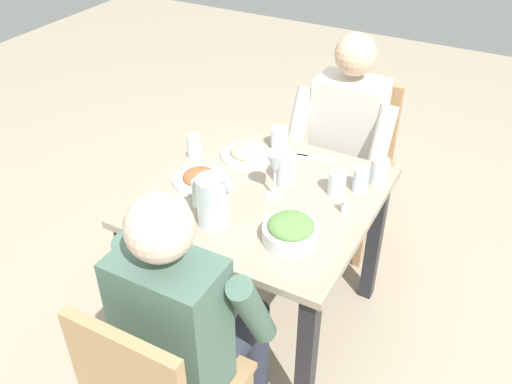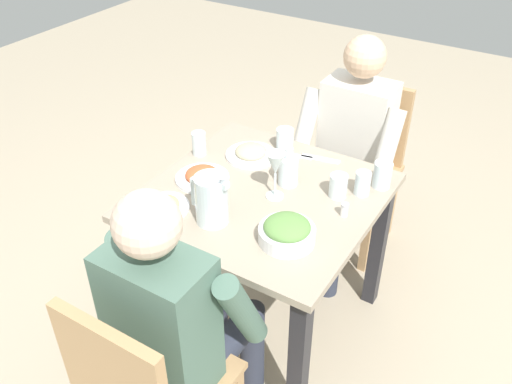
{
  "view_description": "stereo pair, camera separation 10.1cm",
  "coord_description": "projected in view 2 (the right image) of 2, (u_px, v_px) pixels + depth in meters",
  "views": [
    {
      "loc": [
        -0.81,
        1.56,
        1.96
      ],
      "look_at": [
        -0.01,
        0.06,
        0.75
      ],
      "focal_mm": 38.63,
      "sensor_mm": 36.0,
      "label": 1
    },
    {
      "loc": [
        -0.9,
        1.51,
        1.96
      ],
      "look_at": [
        -0.01,
        0.06,
        0.75
      ],
      "focal_mm": 38.63,
      "sensor_mm": 36.0,
      "label": 2
    }
  ],
  "objects": [
    {
      "name": "salt_shaker",
      "position": [
        345.0,
        210.0,
        2.02
      ],
      "size": [
        0.03,
        0.03,
        0.05
      ],
      "color": "white",
      "rests_on": "dining_table"
    },
    {
      "name": "water_pitcher",
      "position": [
        211.0,
        199.0,
        1.96
      ],
      "size": [
        0.16,
        0.12,
        0.19
      ],
      "color": "silver",
      "rests_on": "dining_table"
    },
    {
      "name": "plate_beans",
      "position": [
        251.0,
        153.0,
        2.37
      ],
      "size": [
        0.22,
        0.22,
        0.05
      ],
      "color": "white",
      "rests_on": "dining_table"
    },
    {
      "name": "wine_glass",
      "position": [
        275.0,
        166.0,
        2.06
      ],
      "size": [
        0.08,
        0.08,
        0.2
      ],
      "color": "silver",
      "rests_on": "dining_table"
    },
    {
      "name": "salad_bowl",
      "position": [
        287.0,
        232.0,
        1.9
      ],
      "size": [
        0.2,
        0.2,
        0.09
      ],
      "color": "white",
      "rests_on": "dining_table"
    },
    {
      "name": "water_glass_far_right",
      "position": [
        338.0,
        186.0,
        2.12
      ],
      "size": [
        0.07,
        0.07,
        0.09
      ],
      "primitive_type": "cylinder",
      "color": "silver",
      "rests_on": "dining_table"
    },
    {
      "name": "water_glass_center",
      "position": [
        285.0,
        139.0,
        2.41
      ],
      "size": [
        0.08,
        0.08,
        0.1
      ],
      "primitive_type": "cylinder",
      "color": "silver",
      "rests_on": "dining_table"
    },
    {
      "name": "plate_rice_curry",
      "position": [
        202.0,
        176.0,
        2.23
      ],
      "size": [
        0.22,
        0.22,
        0.05
      ],
      "color": "white",
      "rests_on": "dining_table"
    },
    {
      "name": "fork_near",
      "position": [
        321.0,
        159.0,
        2.36
      ],
      "size": [
        0.17,
        0.06,
        0.01
      ],
      "primitive_type": "cube",
      "rotation": [
        0.0,
        0.0,
        0.18
      ],
      "color": "silver",
      "rests_on": "dining_table"
    },
    {
      "name": "diner_far",
      "position": [
        181.0,
        315.0,
        1.75
      ],
      "size": [
        0.48,
        0.53,
        1.15
      ],
      "color": "#4C6B5B",
      "rests_on": "ground_plane"
    },
    {
      "name": "plate_fries",
      "position": [
        163.0,
        206.0,
        2.07
      ],
      "size": [
        0.2,
        0.2,
        0.04
      ],
      "color": "white",
      "rests_on": "dining_table"
    },
    {
      "name": "water_glass_by_pitcher",
      "position": [
        382.0,
        175.0,
        2.17
      ],
      "size": [
        0.07,
        0.07,
        0.11
      ],
      "primitive_type": "cylinder",
      "color": "silver",
      "rests_on": "dining_table"
    },
    {
      "name": "dining_table",
      "position": [
        262.0,
        218.0,
        2.23
      ],
      "size": [
        0.87,
        0.87,
        0.71
      ],
      "color": "gray",
      "rests_on": "ground_plane"
    },
    {
      "name": "knife_near",
      "position": [
        292.0,
        155.0,
        2.39
      ],
      "size": [
        0.18,
        0.05,
        0.01
      ],
      "primitive_type": "cube",
      "rotation": [
        0.0,
        0.0,
        0.2
      ],
      "color": "silver",
      "rests_on": "dining_table"
    },
    {
      "name": "ground_plane",
      "position": [
        261.0,
        318.0,
        2.57
      ],
      "size": [
        8.0,
        8.0,
        0.0
      ],
      "primitive_type": "plane",
      "color": "tan"
    },
    {
      "name": "oil_carafe",
      "position": [
        288.0,
        172.0,
        2.18
      ],
      "size": [
        0.08,
        0.08,
        0.16
      ],
      "color": "silver",
      "rests_on": "dining_table"
    },
    {
      "name": "water_glass_near_right",
      "position": [
        199.0,
        143.0,
        2.37
      ],
      "size": [
        0.06,
        0.06,
        0.1
      ],
      "primitive_type": "cylinder",
      "color": "silver",
      "rests_on": "dining_table"
    },
    {
      "name": "diner_near",
      "position": [
        347.0,
        151.0,
        2.59
      ],
      "size": [
        0.48,
        0.53,
        1.15
      ],
      "color": "silver",
      "rests_on": "ground_plane"
    },
    {
      "name": "chair_near",
      "position": [
        361.0,
        158.0,
        2.81
      ],
      "size": [
        0.4,
        0.4,
        0.86
      ],
      "color": "tan",
      "rests_on": "ground_plane"
    },
    {
      "name": "water_glass_far_left",
      "position": [
        363.0,
        183.0,
        2.13
      ],
      "size": [
        0.06,
        0.06,
        0.1
      ],
      "primitive_type": "cylinder",
      "color": "silver",
      "rests_on": "dining_table"
    }
  ]
}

